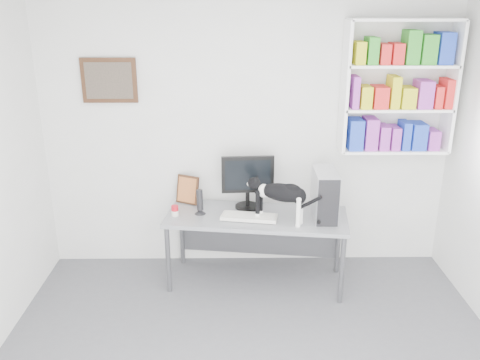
# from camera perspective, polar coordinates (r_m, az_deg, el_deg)

# --- Properties ---
(room) EXTENTS (4.01, 4.01, 2.70)m
(room) POSITION_cam_1_polar(r_m,az_deg,el_deg) (3.12, 1.70, -4.39)
(room) COLOR #55555A
(room) RESTS_ON ground
(bookshelf) EXTENTS (1.03, 0.28, 1.24)m
(bookshelf) POSITION_cam_1_polar(r_m,az_deg,el_deg) (5.00, 17.37, 9.91)
(bookshelf) COLOR white
(bookshelf) RESTS_ON room
(wall_art) EXTENTS (0.52, 0.04, 0.42)m
(wall_art) POSITION_cam_1_polar(r_m,az_deg,el_deg) (5.01, -14.48, 10.77)
(wall_art) COLOR #412A15
(wall_art) RESTS_ON room
(desk) EXTENTS (1.76, 0.88, 0.70)m
(desk) POSITION_cam_1_polar(r_m,az_deg,el_deg) (4.94, 1.82, -7.72)
(desk) COLOR slate
(desk) RESTS_ON room
(monitor) EXTENTS (0.51, 0.27, 0.53)m
(monitor) POSITION_cam_1_polar(r_m,az_deg,el_deg) (4.86, 0.87, -0.20)
(monitor) COLOR black
(monitor) RESTS_ON desk
(keyboard) EXTENTS (0.54, 0.28, 0.04)m
(keyboard) POSITION_cam_1_polar(r_m,az_deg,el_deg) (4.70, 1.04, -4.16)
(keyboard) COLOR silver
(keyboard) RESTS_ON desk
(pc_tower) EXTENTS (0.21, 0.46, 0.45)m
(pc_tower) POSITION_cam_1_polar(r_m,az_deg,el_deg) (4.73, 9.48, -1.59)
(pc_tower) COLOR silver
(pc_tower) RESTS_ON desk
(speaker) EXTENTS (0.13, 0.13, 0.25)m
(speaker) POSITION_cam_1_polar(r_m,az_deg,el_deg) (4.78, -4.53, -2.43)
(speaker) COLOR black
(speaker) RESTS_ON desk
(leaning_print) EXTENTS (0.25, 0.19, 0.29)m
(leaning_print) POSITION_cam_1_polar(r_m,az_deg,el_deg) (5.04, -5.91, -1.03)
(leaning_print) COLOR #412A15
(leaning_print) RESTS_ON desk
(soup_can) EXTENTS (0.07, 0.07, 0.10)m
(soup_can) POSITION_cam_1_polar(r_m,az_deg,el_deg) (4.80, -7.32, -3.43)
(soup_can) COLOR red
(soup_can) RESTS_ON desk
(cat) EXTENTS (0.64, 0.42, 0.39)m
(cat) POSITION_cam_1_polar(r_m,az_deg,el_deg) (4.58, 4.61, -2.50)
(cat) COLOR black
(cat) RESTS_ON desk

